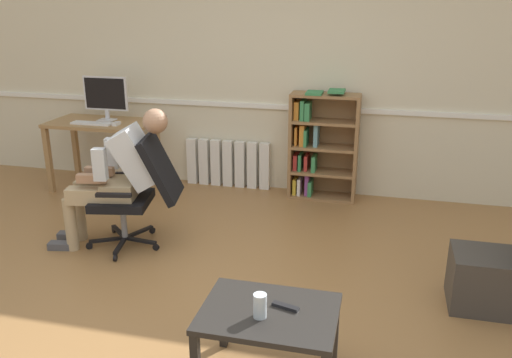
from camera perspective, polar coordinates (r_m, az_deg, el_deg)
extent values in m
plane|color=olive|center=(3.68, -5.61, -14.43)|extent=(18.00, 18.00, 0.00)
cube|color=beige|center=(5.68, 2.93, 12.12)|extent=(12.00, 0.10, 2.70)
cube|color=white|center=(5.69, 2.73, 7.74)|extent=(12.00, 0.03, 0.05)
cube|color=#9E7547|center=(6.14, -21.40, 1.89)|extent=(0.06, 0.06, 0.72)
cube|color=#9E7547|center=(5.62, -12.69, 1.25)|extent=(0.06, 0.06, 0.72)
cube|color=#9E7547|center=(6.07, -10.52, 2.73)|extent=(0.06, 0.06, 0.72)
cube|color=#9E7547|center=(6.56, -18.82, 3.23)|extent=(0.06, 0.06, 0.72)
cube|color=#9E7547|center=(5.99, -16.31, 5.79)|extent=(1.11, 0.61, 0.04)
cube|color=silver|center=(6.01, -15.73, 6.13)|extent=(0.18, 0.14, 0.01)
cube|color=silver|center=(6.02, -15.68, 6.69)|extent=(0.04, 0.02, 0.10)
cube|color=silver|center=(5.98, -15.88, 8.85)|extent=(0.50, 0.02, 0.36)
cube|color=black|center=(5.96, -15.94, 8.83)|extent=(0.46, 0.00, 0.33)
cube|color=white|center=(5.88, -17.25, 5.74)|extent=(0.44, 0.12, 0.02)
cube|color=white|center=(5.76, -14.79, 5.77)|extent=(0.06, 0.10, 0.03)
cube|color=olive|center=(5.58, 3.86, 3.65)|extent=(0.03, 0.28, 1.11)
cube|color=olive|center=(5.51, 10.72, 3.16)|extent=(0.03, 0.28, 1.11)
cube|color=olive|center=(5.67, 7.44, 3.78)|extent=(0.67, 0.02, 1.11)
cube|color=olive|center=(5.71, 7.05, -1.81)|extent=(0.64, 0.28, 0.03)
cube|color=olive|center=(5.62, 7.16, 0.76)|extent=(0.64, 0.28, 0.03)
cube|color=olive|center=(5.54, 7.27, 3.41)|extent=(0.64, 0.28, 0.03)
cube|color=olive|center=(5.47, 7.39, 6.13)|extent=(0.64, 0.28, 0.03)
cube|color=olive|center=(5.42, 7.51, 8.91)|extent=(0.64, 0.28, 0.03)
cube|color=gold|center=(5.71, 4.26, -0.66)|extent=(0.03, 0.19, 0.17)
cube|color=red|center=(5.64, 4.35, 1.94)|extent=(0.04, 0.19, 0.16)
cube|color=orange|center=(5.56, 4.42, 4.75)|extent=(0.03, 0.19, 0.19)
cube|color=orange|center=(5.51, 4.49, 7.43)|extent=(0.05, 0.19, 0.18)
cube|color=white|center=(5.69, 4.73, -0.68)|extent=(0.03, 0.19, 0.18)
cube|color=#38844C|center=(5.61, 4.82, 1.89)|extent=(0.03, 0.19, 0.17)
cube|color=orange|center=(5.54, 5.07, 4.81)|extent=(0.05, 0.19, 0.22)
cube|color=#38844C|center=(5.47, 5.09, 7.44)|extent=(0.04, 0.19, 0.20)
cube|color=#89428E|center=(5.69, 5.57, -0.40)|extent=(0.04, 0.19, 0.24)
cube|color=red|center=(5.63, 5.48, 1.86)|extent=(0.03, 0.19, 0.16)
cube|color=#38844C|center=(5.52, 5.42, 4.51)|extent=(0.03, 0.19, 0.17)
cube|color=#38844C|center=(5.46, 5.63, 7.29)|extent=(0.05, 0.19, 0.18)
cube|color=#38844C|center=(5.67, 5.88, -0.89)|extent=(0.04, 0.19, 0.16)
cube|color=#38844C|center=(5.58, 6.27, 1.73)|extent=(0.04, 0.19, 0.17)
cube|color=#6699A3|center=(5.52, 6.53, 4.82)|extent=(0.04, 0.19, 0.24)
cube|color=#38844C|center=(5.39, 6.30, 9.19)|extent=(0.16, 0.22, 0.02)
cube|color=#38844C|center=(5.38, 8.67, 9.33)|extent=(0.16, 0.22, 0.02)
cube|color=white|center=(6.08, -6.85, 1.95)|extent=(0.11, 0.08, 0.52)
cube|color=white|center=(6.03, -5.60, 1.86)|extent=(0.11, 0.08, 0.52)
cube|color=white|center=(5.98, -4.32, 1.77)|extent=(0.11, 0.08, 0.52)
cube|color=white|center=(5.94, -3.03, 1.68)|extent=(0.11, 0.08, 0.52)
cube|color=white|center=(5.91, -1.72, 1.58)|extent=(0.11, 0.08, 0.52)
cube|color=white|center=(5.87, -0.39, 1.48)|extent=(0.11, 0.08, 0.52)
cube|color=white|center=(5.84, 0.95, 1.38)|extent=(0.11, 0.08, 0.52)
cube|color=black|center=(4.59, -14.39, -6.94)|extent=(0.09, 0.30, 0.02)
cylinder|color=black|center=(4.47, -14.89, -8.21)|extent=(0.03, 0.06, 0.06)
cube|color=black|center=(4.64, -12.34, -6.47)|extent=(0.30, 0.07, 0.02)
cylinder|color=black|center=(4.58, -10.71, -7.22)|extent=(0.06, 0.03, 0.06)
cube|color=black|center=(4.80, -12.48, -5.59)|extent=(0.16, 0.29, 0.02)
cylinder|color=black|center=(4.90, -11.09, -5.45)|extent=(0.04, 0.06, 0.06)
cube|color=black|center=(4.85, -14.50, -5.51)|extent=(0.24, 0.23, 0.02)
cylinder|color=black|center=(4.99, -15.05, -5.29)|extent=(0.06, 0.05, 0.06)
cube|color=black|center=(4.72, -15.71, -6.31)|extent=(0.28, 0.18, 0.02)
cylinder|color=black|center=(4.74, -17.49, -6.88)|extent=(0.06, 0.05, 0.06)
cylinder|color=gray|center=(4.65, -14.04, -4.37)|extent=(0.05, 0.05, 0.30)
cube|color=black|center=(4.58, -14.22, -2.24)|extent=(0.54, 0.54, 0.07)
cube|color=black|center=(4.40, -10.18, 1.16)|extent=(0.37, 0.49, 0.53)
cube|color=black|center=(4.76, -13.27, 0.50)|extent=(0.28, 0.10, 0.03)
cube|color=black|center=(4.30, -15.07, -1.69)|extent=(0.28, 0.10, 0.03)
cube|color=tan|center=(4.55, -14.32, -1.01)|extent=(0.32, 0.38, 0.14)
cube|color=silver|center=(4.42, -12.65, 2.36)|extent=(0.47, 0.41, 0.52)
sphere|color=#A87A5B|center=(4.31, -10.78, 6.13)|extent=(0.20, 0.20, 0.20)
cube|color=black|center=(4.60, -17.76, 0.23)|extent=(0.15, 0.06, 0.02)
cube|color=tan|center=(4.71, -16.39, -0.89)|extent=(0.44, 0.21, 0.13)
cylinder|color=tan|center=(4.87, -18.45, -3.70)|extent=(0.10, 0.10, 0.46)
cube|color=#4C4C51|center=(4.98, -19.29, -5.76)|extent=(0.23, 0.13, 0.06)
cube|color=tan|center=(4.53, -17.17, -1.74)|extent=(0.44, 0.21, 0.13)
cylinder|color=tan|center=(4.70, -19.28, -4.62)|extent=(0.10, 0.10, 0.46)
cube|color=#4C4C51|center=(4.82, -20.14, -6.73)|extent=(0.23, 0.13, 0.06)
cube|color=silver|center=(4.64, -15.22, 2.69)|extent=(0.11, 0.10, 0.26)
cube|color=#A87A5B|center=(4.66, -16.47, 0.83)|extent=(0.25, 0.12, 0.07)
cube|color=silver|center=(4.35, -16.44, 1.51)|extent=(0.11, 0.10, 0.26)
cube|color=#A87A5B|center=(4.49, -17.23, 0.07)|extent=(0.25, 0.12, 0.07)
cube|color=black|center=(3.19, 8.44, -15.92)|extent=(0.04, 0.04, 0.42)
cube|color=black|center=(3.30, -3.53, -14.47)|extent=(0.04, 0.04, 0.42)
cube|color=black|center=(2.91, 1.40, -14.22)|extent=(0.73, 0.54, 0.03)
cylinder|color=silver|center=(2.81, 0.43, -13.46)|extent=(0.07, 0.07, 0.13)
cube|color=black|center=(2.92, 3.19, -13.52)|extent=(0.15, 0.07, 0.02)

